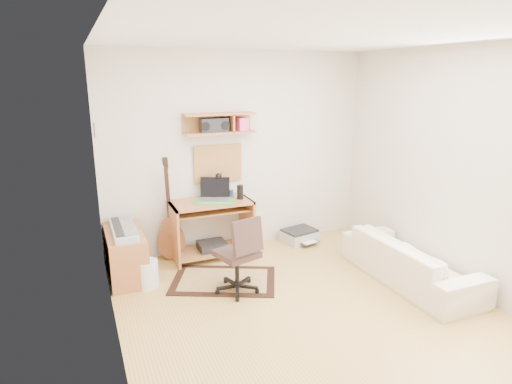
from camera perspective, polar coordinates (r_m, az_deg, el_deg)
name	(u,v)px	position (r m, az deg, el deg)	size (l,w,h in m)	color
floor	(310,313)	(4.56, 7.07, -15.35)	(3.60, 4.00, 0.01)	tan
ceiling	(320,35)	(3.95, 8.34, 19.43)	(3.60, 4.00, 0.01)	white
back_wall	(239,152)	(5.84, -2.24, 5.22)	(3.60, 0.01, 2.60)	beige
left_wall	(109,208)	(3.54, -18.54, -2.00)	(0.01, 4.00, 2.60)	beige
right_wall	(463,170)	(5.19, 25.19, 2.57)	(0.01, 4.00, 2.60)	beige
wall_shelf	(220,123)	(5.57, -4.74, 8.86)	(0.90, 0.25, 0.26)	#B56C40
cork_board	(218,164)	(5.75, -4.95, 3.70)	(0.64, 0.03, 0.49)	#A77953
wall_photo	(95,131)	(4.93, -20.15, 7.46)	(0.02, 0.20, 0.15)	#4C8CBF
desk	(212,229)	(5.67, -5.77, -4.82)	(1.00, 0.55, 0.75)	#B56C40
laptop	(214,190)	(5.51, -5.48, 0.23)	(0.37, 0.37, 0.28)	silver
speaker	(240,192)	(5.60, -2.07, -0.01)	(0.08, 0.08, 0.18)	black
desk_lamp	(221,185)	(5.70, -4.52, 0.96)	(0.11, 0.11, 0.33)	black
pencil_cup	(231,193)	(5.73, -3.24, -0.16)	(0.06, 0.06, 0.09)	#314095
boombox	(214,125)	(5.54, -5.50, 8.61)	(0.34, 0.16, 0.18)	black
rug	(224,280)	(5.15, -4.19, -11.32)	(1.16, 0.78, 0.02)	#C7BA85
task_chair	(237,254)	(4.74, -2.50, -7.98)	(0.45, 0.45, 0.88)	#34231E
cabinet	(125,254)	(5.36, -16.56, -7.75)	(0.40, 0.90, 0.55)	#B56C40
music_keyboard	(123,229)	(5.25, -16.81, -4.62)	(0.25, 0.82, 0.07)	#B2B5BA
guitar	(170,210)	(5.60, -11.10, -2.28)	(0.35, 0.22, 1.31)	#94552D
waste_basket	(147,274)	(5.10, -13.96, -10.24)	(0.25, 0.25, 0.30)	white
printer	(299,236)	(6.27, 5.66, -5.67)	(0.46, 0.36, 0.17)	#A5A8AA
sofa	(411,253)	(5.29, 19.41, -7.52)	(1.73, 0.51, 0.68)	beige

